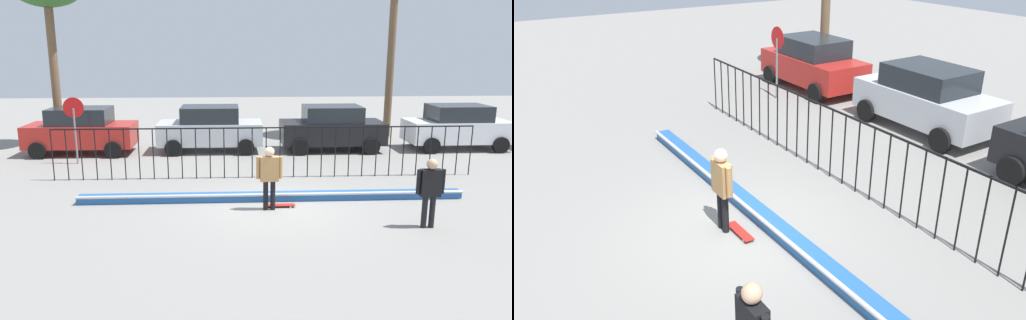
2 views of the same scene
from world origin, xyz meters
The scene contains 11 objects.
ground_plane centered at (0.00, 0.00, 0.00)m, with size 60.00×60.00×0.00m, color gray.
bowl_coping_ledge centered at (0.00, 0.56, 0.12)m, with size 11.00×0.40×0.27m.
perimeter_fence centered at (0.00, 3.05, 1.07)m, with size 14.04×0.04×1.72m.
skateboarder centered at (-0.16, -0.25, 1.04)m, with size 0.70×0.26×1.74m.
skateboard centered at (0.17, -0.06, 0.06)m, with size 0.80×0.20×0.07m.
camera_operator centered at (3.59, -1.77, 1.03)m, with size 0.70×0.26×1.72m.
parked_car_red centered at (-7.28, 7.23, 0.97)m, with size 4.30×2.12×1.90m.
parked_car_silver centered at (-2.03, 7.46, 0.97)m, with size 4.30×2.12×1.90m.
parked_car_black centered at (3.10, 7.34, 0.97)m, with size 4.30×2.12×1.90m.
parked_car_white centered at (8.54, 7.36, 0.97)m, with size 4.30×2.12×1.90m.
stop_sign centered at (-6.96, 5.43, 1.62)m, with size 0.76×0.07×2.50m.
Camera 1 is at (-1.18, -12.67, 4.30)m, focal length 33.94 mm.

